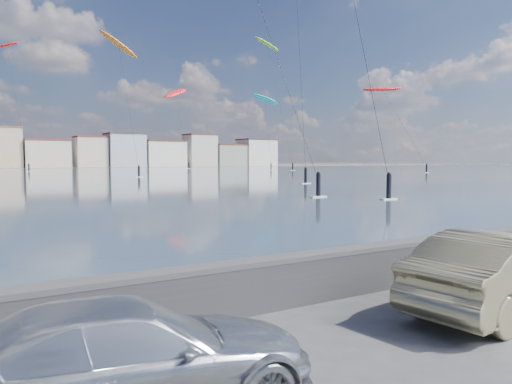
% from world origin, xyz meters
% --- Properties ---
extents(ground, '(700.00, 700.00, 0.00)m').
position_xyz_m(ground, '(0.00, 0.00, 0.00)').
color(ground, '#333335').
rests_on(ground, ground).
extents(seawall, '(400.00, 0.36, 1.08)m').
position_xyz_m(seawall, '(0.00, 2.70, 0.58)').
color(seawall, '#28282B').
rests_on(seawall, ground).
extents(car_silver, '(4.64, 2.30, 1.30)m').
position_xyz_m(car_silver, '(-3.03, 0.28, 0.65)').
color(car_silver, silver).
rests_on(car_silver, ground).
extents(car_champagne, '(4.86, 2.15, 1.55)m').
position_xyz_m(car_champagne, '(4.20, 0.26, 0.78)').
color(car_champagne, tan).
rests_on(car_champagne, ground).
extents(kitesurfer_1, '(8.21, 9.48, 22.37)m').
position_xyz_m(kitesurfer_1, '(73.59, 116.25, 19.89)').
color(kitesurfer_1, '#19BFBF').
rests_on(kitesurfer_1, ground).
extents(kitesurfer_5, '(7.44, 15.81, 27.14)m').
position_xyz_m(kitesurfer_5, '(23.33, 88.70, 23.99)').
color(kitesurfer_5, orange).
rests_on(kitesurfer_5, ground).
extents(kitesurfer_6, '(7.49, 13.28, 33.08)m').
position_xyz_m(kitesurfer_6, '(9.05, 136.61, 31.00)').
color(kitesurfer_6, red).
rests_on(kitesurfer_6, ground).
extents(kitesurfer_11, '(5.85, 20.71, 39.93)m').
position_xyz_m(kitesurfer_11, '(75.81, 118.75, 36.28)').
color(kitesurfer_11, '#8CD826').
rests_on(kitesurfer_11, ground).
extents(kitesurfer_12, '(10.19, 13.08, 20.17)m').
position_xyz_m(kitesurfer_12, '(81.85, 78.58, 19.03)').
color(kitesurfer_12, red).
rests_on(kitesurfer_12, ground).
extents(kitesurfer_15, '(10.40, 11.86, 27.90)m').
position_xyz_m(kitesurfer_15, '(60.93, 151.87, 24.83)').
color(kitesurfer_15, red).
rests_on(kitesurfer_15, ground).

